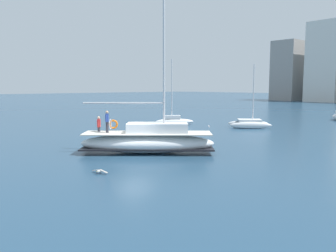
{
  "coord_description": "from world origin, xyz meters",
  "views": [
    {
      "loc": [
        18.61,
        -13.64,
        4.79
      ],
      "look_at": [
        -0.13,
        3.34,
        1.8
      ],
      "focal_mm": 36.05,
      "sensor_mm": 36.0,
      "label": 1
    }
  ],
  "objects": [
    {
      "name": "moored_cutter_left",
      "position": [
        -11.9,
        15.07,
        0.55
      ],
      "size": [
        3.8,
        4.45,
        8.08
      ],
      "color": "silver",
      "rests_on": "ground"
    },
    {
      "name": "ground_plane",
      "position": [
        0.0,
        0.0,
        0.0
      ],
      "size": [
        400.0,
        400.0,
        0.0
      ],
      "primitive_type": "plane",
      "color": "navy"
    },
    {
      "name": "main_sailboat",
      "position": [
        -0.08,
        1.39,
        0.92
      ],
      "size": [
        8.28,
        8.68,
        14.07
      ],
      "color": "silver",
      "rests_on": "ground"
    },
    {
      "name": "moored_sloop_near",
      "position": [
        -3.78,
        19.39,
        0.57
      ],
      "size": [
        5.02,
        4.92,
        7.25
      ],
      "color": "silver",
      "rests_on": "ground"
    },
    {
      "name": "seagull",
      "position": [
        2.64,
        -4.25,
        0.15
      ],
      "size": [
        1.06,
        0.5,
        0.17
      ],
      "color": "silver",
      "rests_on": "ground"
    }
  ]
}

